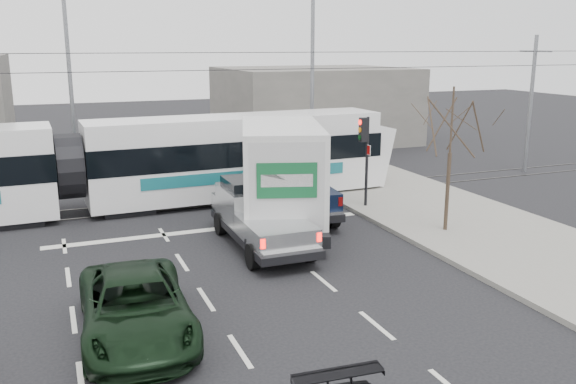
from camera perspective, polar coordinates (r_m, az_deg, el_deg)
name	(u,v)px	position (r m, az deg, el deg)	size (l,w,h in m)	color
ground	(267,290)	(16.82, -1.99, -9.14)	(120.00, 120.00, 0.00)	black
sidewalk_right	(527,248)	(21.36, 21.47, -4.89)	(6.00, 60.00, 0.15)	gray
rails	(187,203)	(25.98, -9.45, -1.06)	(60.00, 1.60, 0.03)	#33302D
building_right	(313,105)	(42.46, 2.35, 8.17)	(12.00, 10.00, 5.00)	slate
bare_tree	(452,127)	(21.54, 15.05, 5.91)	(2.40, 2.40, 5.00)	#47382B
traffic_signal	(365,142)	(24.41, 7.18, 4.63)	(0.44, 0.44, 3.60)	black
street_lamp_near	(309,73)	(31.26, 1.97, 11.04)	(2.38, 0.25, 9.00)	slate
street_lamp_far	(66,76)	(30.67, -20.10, 10.19)	(2.38, 0.25, 9.00)	slate
catenary	(183,111)	(25.30, -9.79, 7.45)	(60.00, 0.20, 7.00)	black
tram	(68,168)	(24.86, -19.89, 2.11)	(26.31, 3.48, 5.36)	white
silver_pickup	(258,214)	(20.25, -2.83, -2.05)	(2.12, 5.80, 2.10)	black
box_truck	(280,177)	(21.85, -0.71, 1.45)	(4.84, 8.14, 3.85)	black
navy_pickup	(290,185)	(23.74, 0.17, 0.65)	(2.58, 5.84, 2.40)	black
green_car	(136,308)	(14.43, -14.07, -10.45)	(2.38, 5.17, 1.44)	black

